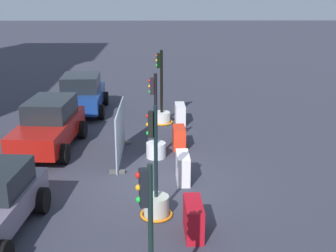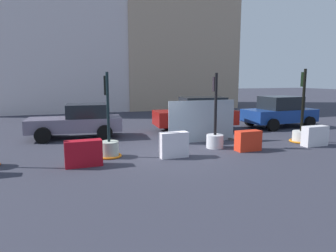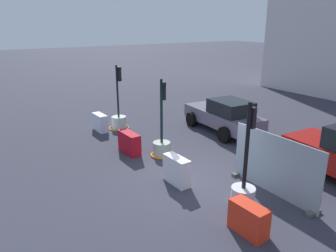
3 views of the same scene
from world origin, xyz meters
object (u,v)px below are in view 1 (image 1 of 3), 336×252
at_px(traffic_light_1, 156,200).
at_px(traffic_light_2, 156,143).
at_px(construction_barrier_1, 193,218).
at_px(traffic_light_3, 162,113).
at_px(construction_barrier_4, 180,114).
at_px(construction_barrier_3, 179,137).
at_px(construction_barrier_2, 183,168).
at_px(car_blue_estate, 81,94).
at_px(car_red_compact, 49,125).

xyz_separation_m(traffic_light_1, traffic_light_2, (4.18, 0.06, 0.08)).
xyz_separation_m(traffic_light_2, construction_barrier_1, (-5.10, -0.97, -0.11)).
xyz_separation_m(traffic_light_3, construction_barrier_4, (-0.02, -0.80, -0.05)).
bearing_deg(traffic_light_2, construction_barrier_1, -169.28).
bearing_deg(construction_barrier_3, construction_barrier_2, -179.78).
distance_m(traffic_light_3, construction_barrier_4, 0.80).
xyz_separation_m(traffic_light_3, construction_barrier_1, (-9.17, -0.77, -0.04)).
relative_size(construction_barrier_2, construction_barrier_3, 1.04).
relative_size(car_blue_estate, car_red_compact, 0.93).
relative_size(traffic_light_1, traffic_light_2, 1.00).
bearing_deg(car_red_compact, traffic_light_1, -142.69).
distance_m(construction_barrier_3, car_red_compact, 4.73).
xyz_separation_m(construction_barrier_2, car_red_compact, (3.01, 4.71, 0.44)).
height_order(traffic_light_3, car_red_compact, traffic_light_3).
distance_m(traffic_light_1, car_blue_estate, 10.68).
height_order(construction_barrier_2, car_blue_estate, car_blue_estate).
relative_size(construction_barrier_3, car_red_compact, 0.22).
bearing_deg(construction_barrier_1, construction_barrier_4, -0.14).
bearing_deg(car_blue_estate, construction_barrier_1, -157.81).
distance_m(construction_barrier_2, car_red_compact, 5.61).
distance_m(traffic_light_1, car_red_compact, 6.49).
distance_m(traffic_light_2, construction_barrier_2, 2.21).
xyz_separation_m(traffic_light_1, car_blue_estate, (10.06, 3.57, 0.42)).
xyz_separation_m(traffic_light_1, traffic_light_3, (8.25, -0.14, 0.02)).
height_order(car_blue_estate, car_red_compact, car_red_compact).
distance_m(traffic_light_1, construction_barrier_2, 2.28).
height_order(traffic_light_1, construction_barrier_2, traffic_light_1).
relative_size(traffic_light_1, construction_barrier_4, 2.69).
bearing_deg(construction_barrier_4, car_red_compact, 122.41).
relative_size(traffic_light_3, construction_barrier_4, 2.85).
xyz_separation_m(car_blue_estate, car_red_compact, (-4.91, 0.35, 0.03)).
bearing_deg(traffic_light_2, traffic_light_3, -2.72).
distance_m(construction_barrier_4, car_blue_estate, 4.88).
height_order(traffic_light_3, construction_barrier_4, traffic_light_3).
height_order(construction_barrier_3, car_blue_estate, car_blue_estate).
bearing_deg(car_blue_estate, traffic_light_1, -160.47).
relative_size(construction_barrier_1, construction_barrier_2, 1.14).
xyz_separation_m(traffic_light_2, construction_barrier_2, (-2.04, -0.85, -0.08)).
xyz_separation_m(construction_barrier_1, construction_barrier_3, (6.09, 0.13, -0.03)).
bearing_deg(traffic_light_1, construction_barrier_1, -135.42).
bearing_deg(traffic_light_3, construction_barrier_3, -168.26).
height_order(construction_barrier_2, construction_barrier_4, construction_barrier_2).
relative_size(traffic_light_3, construction_barrier_1, 2.72).
relative_size(construction_barrier_4, car_red_compact, 0.25).
xyz_separation_m(traffic_light_1, construction_barrier_4, (8.23, -0.93, -0.03)).
bearing_deg(construction_barrier_1, traffic_light_1, 44.58).
xyz_separation_m(construction_barrier_2, car_blue_estate, (7.92, 4.36, 0.41)).
bearing_deg(traffic_light_1, construction_barrier_4, -6.47).
relative_size(traffic_light_3, construction_barrier_3, 3.21).
distance_m(construction_barrier_1, car_blue_estate, 11.87).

